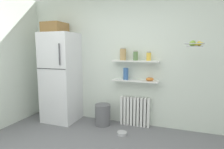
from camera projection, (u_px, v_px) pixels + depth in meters
The scene contains 13 objects.
back_wall at pixel (129, 60), 3.69m from camera, with size 7.04×0.10×2.60m, color silver.
refrigerator at pixel (61, 75), 3.86m from camera, with size 0.67×0.66×2.05m.
radiator at pixel (135, 111), 3.66m from camera, with size 0.58×0.12×0.57m.
wall_shelf_lower at pixel (135, 81), 3.54m from camera, with size 0.88×0.22×0.03m, color white.
wall_shelf_upper at pixel (135, 61), 3.49m from camera, with size 0.88×0.22×0.03m, color white.
storage_jar_0 at pixel (123, 54), 3.56m from camera, with size 0.12×0.12×0.24m.
storage_jar_1 at pixel (136, 56), 3.48m from camera, with size 0.09×0.09×0.18m.
storage_jar_2 at pixel (149, 56), 3.40m from camera, with size 0.09×0.09×0.17m.
vase at pixel (126, 74), 3.59m from camera, with size 0.10×0.10×0.23m, color #38609E.
shelf_bowl at pixel (150, 79), 3.44m from camera, with size 0.14×0.14×0.06m, color orange.
trash_bin at pixel (103, 115), 3.68m from camera, with size 0.31×0.31×0.42m, color slate.
pet_food_bowl at pixel (122, 133), 3.27m from camera, with size 0.17×0.17×0.05m, color #B7B7BC.
hanging_fruit_basket at pixel (195, 44), 2.76m from camera, with size 0.29×0.29×0.09m.
Camera 1 is at (0.91, -1.55, 1.51)m, focal length 29.52 mm.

